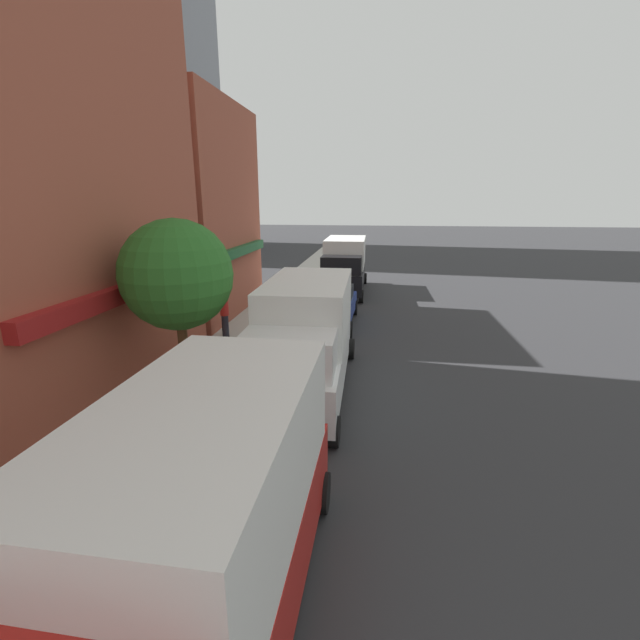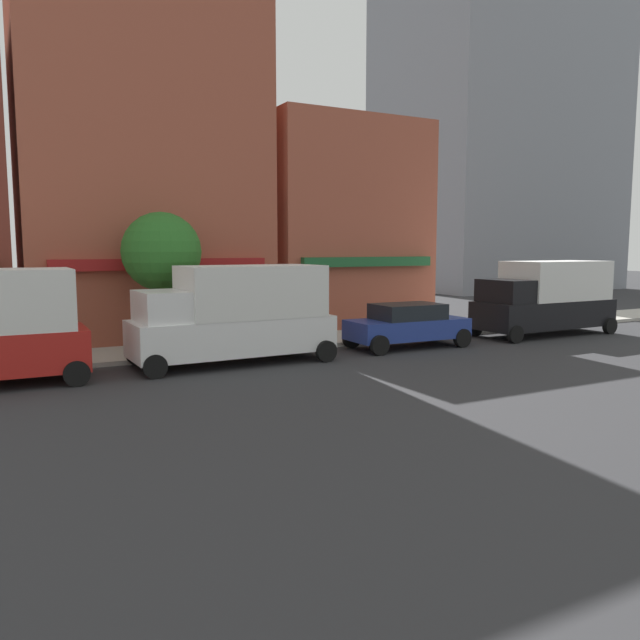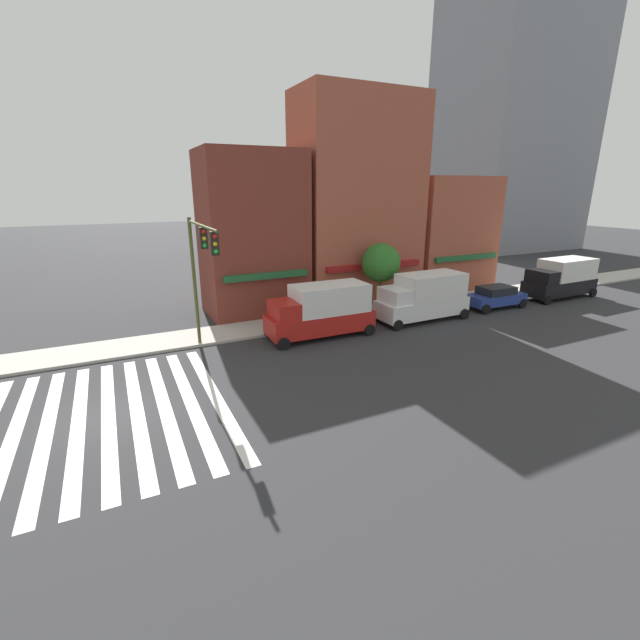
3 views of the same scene
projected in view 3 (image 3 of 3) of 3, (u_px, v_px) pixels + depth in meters
The scene contains 11 objects.
ground_plane at pixel (108, 417), 16.24m from camera, with size 200.00×200.00×0.00m, color #2D2D30.
sidewalk_left at pixel (106, 350), 22.64m from camera, with size 120.00×3.00×0.15m.
crosswalk_stripes at pixel (108, 417), 16.23m from camera, with size 8.56×10.80×0.01m.
storefront_row at pixel (358, 218), 31.74m from camera, with size 23.66×5.30×14.71m.
traffic_signal at pixel (200, 260), 20.34m from camera, with size 0.32×6.19×6.90m.
box_truck_red at pixel (321, 310), 24.57m from camera, with size 6.23×2.42×3.04m.
box_truck_white at pixel (424, 296), 27.69m from camera, with size 6.24×2.42×3.04m.
sedan_blue at pixel (495, 297), 30.66m from camera, with size 4.45×2.02×1.59m.
box_truck_black at pixel (561, 278), 33.38m from camera, with size 6.23×2.42×3.04m.
pedestrian_red_jacket at pixel (432, 287), 32.66m from camera, with size 0.32×0.32×1.77m.
street_tree at pixel (381, 263), 28.89m from camera, with size 2.64×2.64×4.63m.
Camera 3 is at (0.88, -16.49, 8.33)m, focal length 24.00 mm.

